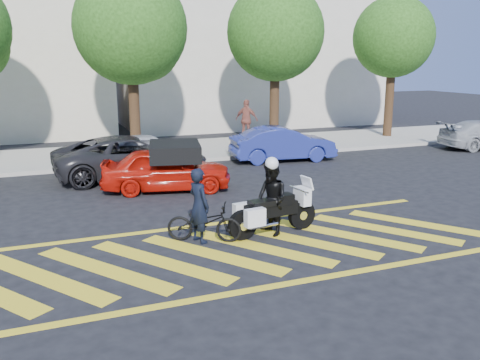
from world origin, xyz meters
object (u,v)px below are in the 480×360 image
object	(u,v)px
police_motorcycle	(272,211)
parked_right	(283,144)
officer_moto	(271,199)
red_convertible	(166,169)
parked_mid_left	(131,157)
officer_bike	(199,205)
bicycle	(204,222)
parked_mid_right	(147,151)

from	to	relation	value
police_motorcycle	parked_right	xyz separation A→B (m)	(4.19, 7.94, 0.13)
officer_moto	red_convertible	distance (m)	5.13
parked_mid_left	officer_bike	bearing A→B (deg)	178.34
bicycle	parked_mid_left	world-z (taller)	parked_mid_left
red_convertible	parked_right	xyz separation A→B (m)	(5.50, 2.97, 0.01)
officer_bike	parked_mid_left	bearing A→B (deg)	-15.65
officer_bike	police_motorcycle	xyz separation A→B (m)	(1.72, -0.15, -0.29)
police_motorcycle	parked_mid_right	world-z (taller)	parked_mid_right
parked_mid_left	parked_right	world-z (taller)	parked_mid_left
officer_bike	bicycle	distance (m)	0.42
police_motorcycle	officer_moto	world-z (taller)	officer_moto
parked_mid_right	parked_right	bearing A→B (deg)	-100.80
bicycle	parked_mid_right	size ratio (longest dim) A/B	0.43
parked_mid_left	police_motorcycle	bearing A→B (deg)	-168.41
officer_moto	parked_right	size ratio (longest dim) A/B	0.41
officer_moto	officer_bike	bearing A→B (deg)	-102.10
officer_bike	bicycle	bearing A→B (deg)	-118.66
red_convertible	parked_right	size ratio (longest dim) A/B	0.95
officer_moto	parked_mid_left	world-z (taller)	officer_moto
officer_bike	parked_right	distance (m)	9.78
parked_mid_left	bicycle	bearing A→B (deg)	179.22
red_convertible	parked_mid_right	xyz separation A→B (m)	(0.10, 3.56, -0.01)
red_convertible	parked_right	distance (m)	6.25
parked_mid_left	parked_mid_right	bearing A→B (deg)	-34.93
parked_mid_left	parked_right	xyz separation A→B (m)	(6.20, 0.75, -0.04)
red_convertible	parked_mid_right	size ratio (longest dim) A/B	1.01
red_convertible	parked_mid_left	distance (m)	2.33
police_motorcycle	bicycle	bearing A→B (deg)	168.18
red_convertible	parked_mid_left	world-z (taller)	parked_mid_left
bicycle	parked_mid_left	bearing A→B (deg)	30.83
officer_bike	bicycle	xyz separation A→B (m)	(0.11, -0.02, -0.40)
officer_moto	red_convertible	world-z (taller)	officer_moto
officer_bike	parked_mid_right	xyz separation A→B (m)	(0.51, 8.37, -0.17)
parked_mid_right	officer_bike	bearing A→B (deg)	171.88
bicycle	police_motorcycle	xyz separation A→B (m)	(1.61, -0.13, 0.12)
parked_mid_right	officer_moto	bearing A→B (deg)	-176.66
officer_moto	bicycle	bearing A→B (deg)	-101.70
officer_bike	police_motorcycle	bearing A→B (deg)	-113.13
officer_moto	parked_mid_left	distance (m)	7.45
officer_bike	parked_mid_right	distance (m)	8.39
officer_bike	police_motorcycle	size ratio (longest dim) A/B	0.73
police_motorcycle	parked_mid_right	xyz separation A→B (m)	(-1.21, 8.52, 0.11)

